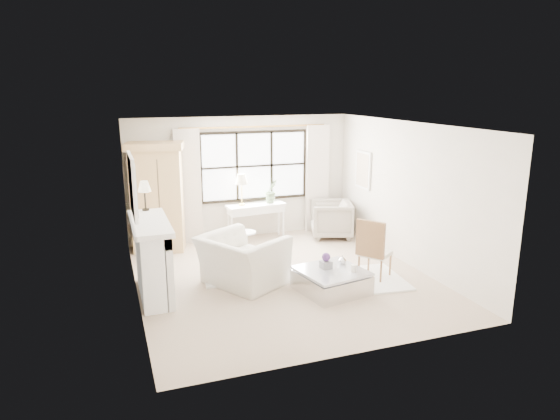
# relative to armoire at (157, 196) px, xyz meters

# --- Properties ---
(floor) EXTENTS (5.50, 5.50, 0.00)m
(floor) POSITION_rel_armoire_xyz_m (1.88, -2.36, -1.14)
(floor) COLOR #C4AA91
(floor) RESTS_ON ground
(ceiling) EXTENTS (5.50, 5.50, 0.00)m
(ceiling) POSITION_rel_armoire_xyz_m (1.88, -2.36, 1.56)
(ceiling) COLOR white
(ceiling) RESTS_ON ground
(wall_back) EXTENTS (5.00, 0.00, 5.00)m
(wall_back) POSITION_rel_armoire_xyz_m (1.88, 0.39, 0.21)
(wall_back) COLOR silver
(wall_back) RESTS_ON ground
(wall_front) EXTENTS (5.00, 0.00, 5.00)m
(wall_front) POSITION_rel_armoire_xyz_m (1.88, -5.11, 0.21)
(wall_front) COLOR beige
(wall_front) RESTS_ON ground
(wall_left) EXTENTS (0.00, 5.50, 5.50)m
(wall_left) POSITION_rel_armoire_xyz_m (-0.62, -2.36, 0.21)
(wall_left) COLOR silver
(wall_left) RESTS_ON ground
(wall_right) EXTENTS (0.00, 5.50, 5.50)m
(wall_right) POSITION_rel_armoire_xyz_m (4.38, -2.36, 0.21)
(wall_right) COLOR beige
(wall_right) RESTS_ON ground
(window_pane) EXTENTS (2.40, 0.02, 1.50)m
(window_pane) POSITION_rel_armoire_xyz_m (2.18, 0.37, 0.46)
(window_pane) COLOR white
(window_pane) RESTS_ON wall_back
(window_frame) EXTENTS (2.50, 0.04, 1.50)m
(window_frame) POSITION_rel_armoire_xyz_m (2.18, 0.36, 0.46)
(window_frame) COLOR black
(window_frame) RESTS_ON wall_back
(curtain_rod) EXTENTS (3.30, 0.04, 0.04)m
(curtain_rod) POSITION_rel_armoire_xyz_m (2.18, 0.31, 1.33)
(curtain_rod) COLOR #AE7D3C
(curtain_rod) RESTS_ON wall_back
(curtain_left) EXTENTS (0.55, 0.10, 2.47)m
(curtain_left) POSITION_rel_armoire_xyz_m (0.68, 0.29, 0.10)
(curtain_left) COLOR beige
(curtain_left) RESTS_ON ground
(curtain_right) EXTENTS (0.55, 0.10, 2.47)m
(curtain_right) POSITION_rel_armoire_xyz_m (3.68, 0.29, 0.10)
(curtain_right) COLOR silver
(curtain_right) RESTS_ON ground
(fireplace) EXTENTS (0.58, 1.66, 1.26)m
(fireplace) POSITION_rel_armoire_xyz_m (-0.39, -2.36, -0.49)
(fireplace) COLOR white
(fireplace) RESTS_ON ground
(mirror_frame) EXTENTS (0.05, 1.15, 0.95)m
(mirror_frame) POSITION_rel_armoire_xyz_m (-0.59, -2.36, 0.70)
(mirror_frame) COLOR white
(mirror_frame) RESTS_ON wall_left
(mirror_glass) EXTENTS (0.02, 1.00, 0.80)m
(mirror_glass) POSITION_rel_armoire_xyz_m (-0.56, -2.36, 0.70)
(mirror_glass) COLOR silver
(mirror_glass) RESTS_ON wall_left
(art_frame) EXTENTS (0.04, 0.62, 0.82)m
(art_frame) POSITION_rel_armoire_xyz_m (4.35, -0.66, 0.41)
(art_frame) COLOR silver
(art_frame) RESTS_ON wall_right
(art_canvas) EXTENTS (0.01, 0.52, 0.72)m
(art_canvas) POSITION_rel_armoire_xyz_m (4.33, -0.66, 0.41)
(art_canvas) COLOR beige
(art_canvas) RESTS_ON wall_right
(mantel_lamp) EXTENTS (0.22, 0.22, 0.51)m
(mantel_lamp) POSITION_rel_armoire_xyz_m (-0.36, -1.64, 0.51)
(mantel_lamp) COLOR black
(mantel_lamp) RESTS_ON fireplace
(armoire) EXTENTS (1.25, 0.94, 2.24)m
(armoire) POSITION_rel_armoire_xyz_m (0.00, 0.00, 0.00)
(armoire) COLOR tan
(armoire) RESTS_ON floor
(console_table) EXTENTS (1.34, 0.59, 0.80)m
(console_table) POSITION_rel_armoire_xyz_m (2.11, 0.06, -0.74)
(console_table) COLOR white
(console_table) RESTS_ON floor
(console_lamp) EXTENTS (0.28, 0.28, 0.69)m
(console_lamp) POSITION_rel_armoire_xyz_m (1.80, 0.07, 0.22)
(console_lamp) COLOR gold
(console_lamp) RESTS_ON console_table
(orchid_plant) EXTENTS (0.34, 0.30, 0.54)m
(orchid_plant) POSITION_rel_armoire_xyz_m (2.48, 0.07, -0.07)
(orchid_plant) COLOR #516946
(orchid_plant) RESTS_ON console_table
(side_table) EXTENTS (0.40, 0.40, 0.51)m
(side_table) POSITION_rel_armoire_xyz_m (1.59, -0.97, -0.81)
(side_table) COLOR white
(side_table) RESTS_ON floor
(rug_left) EXTENTS (1.81, 1.39, 0.03)m
(rug_left) POSITION_rel_armoire_xyz_m (1.39, -1.92, -1.12)
(rug_left) COLOR silver
(rug_left) RESTS_ON floor
(rug_right) EXTENTS (1.86, 1.48, 0.03)m
(rug_right) POSITION_rel_armoire_xyz_m (2.99, -2.92, -1.12)
(rug_right) COLOR white
(rug_right) RESTS_ON floor
(club_armchair) EXTENTS (1.66, 1.72, 0.86)m
(club_armchair) POSITION_rel_armoire_xyz_m (1.12, -2.39, -0.71)
(club_armchair) COLOR silver
(club_armchair) RESTS_ON floor
(wingback_chair) EXTENTS (1.14, 1.12, 0.82)m
(wingback_chair) POSITION_rel_armoire_xyz_m (3.76, -0.35, -0.73)
(wingback_chair) COLOR #9E9485
(wingback_chair) RESTS_ON floor
(french_chair) EXTENTS (0.67, 0.67, 1.08)m
(french_chair) POSITION_rel_armoire_xyz_m (3.39, -2.90, -0.83)
(french_chair) COLOR olive
(french_chair) RESTS_ON floor
(coffee_table) EXTENTS (1.17, 1.17, 0.38)m
(coffee_table) POSITION_rel_armoire_xyz_m (2.43, -3.19, -0.96)
(coffee_table) COLOR silver
(coffee_table) RESTS_ON floor
(planter_box) EXTENTS (0.18, 0.18, 0.12)m
(planter_box) POSITION_rel_armoire_xyz_m (2.37, -3.09, -0.70)
(planter_box) COLOR gray
(planter_box) RESTS_ON coffee_table
(planter_flowers) EXTENTS (0.14, 0.14, 0.14)m
(planter_flowers) POSITION_rel_armoire_xyz_m (2.37, -3.09, -0.56)
(planter_flowers) COLOR #4D2A69
(planter_flowers) RESTS_ON planter_box
(pillar_candle) EXTENTS (0.10, 0.10, 0.12)m
(pillar_candle) POSITION_rel_armoire_xyz_m (2.73, -3.39, -0.70)
(pillar_candle) COLOR #EDE4CF
(pillar_candle) RESTS_ON coffee_table
(coffee_vase) EXTENTS (0.17, 0.17, 0.15)m
(coffee_vase) POSITION_rel_armoire_xyz_m (2.72, -2.99, -0.69)
(coffee_vase) COLOR silver
(coffee_vase) RESTS_ON coffee_table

